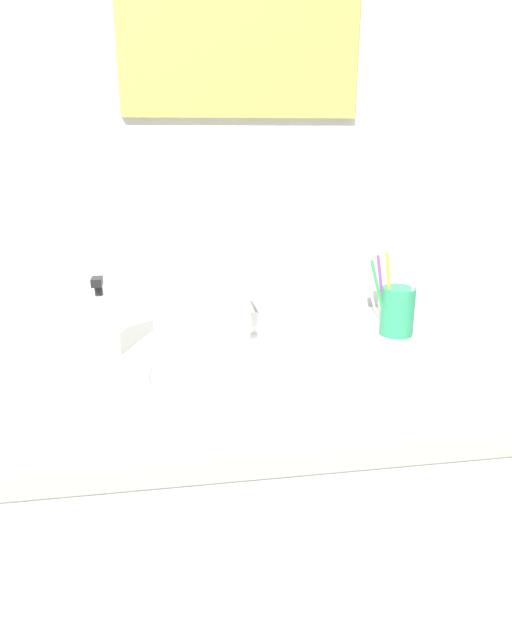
{
  "coord_description": "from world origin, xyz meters",
  "views": [
    {
      "loc": [
        -0.17,
        -1.0,
        1.33
      ],
      "look_at": [
        -0.02,
        -0.0,
        1.0
      ],
      "focal_mm": 31.31,
      "sensor_mm": 36.0,
      "label": 1
    }
  ],
  "objects_px": {
    "toothbrush_yellow": "(389,282)",
    "toothbrush_purple": "(381,283)",
    "toothbrush_white": "(412,291)",
    "toothbrush_green": "(377,286)",
    "faucet": "(243,309)",
    "toothbrush_cup": "(397,311)",
    "soap_dispenser": "(102,325)"
  },
  "relations": [
    {
      "from": "toothbrush_yellow",
      "to": "toothbrush_purple",
      "type": "xyz_separation_m",
      "value": [
        -0.01,
        0.02,
        -0.01
      ]
    },
    {
      "from": "toothbrush_white",
      "to": "toothbrush_green",
      "type": "xyz_separation_m",
      "value": [
        -0.07,
        0.03,
        0.01
      ]
    },
    {
      "from": "faucet",
      "to": "toothbrush_white",
      "type": "height_order",
      "value": "toothbrush_white"
    },
    {
      "from": "toothbrush_white",
      "to": "toothbrush_purple",
      "type": "relative_size",
      "value": 0.9
    },
    {
      "from": "toothbrush_cup",
      "to": "toothbrush_purple",
      "type": "bearing_deg",
      "value": 157.13
    },
    {
      "from": "toothbrush_white",
      "to": "soap_dispenser",
      "type": "xyz_separation_m",
      "value": [
        -0.65,
        -0.01,
        -0.04
      ]
    },
    {
      "from": "soap_dispenser",
      "to": "toothbrush_cup",
      "type": "bearing_deg",
      "value": 3.01
    },
    {
      "from": "toothbrush_cup",
      "to": "soap_dispenser",
      "type": "relative_size",
      "value": 0.65
    },
    {
      "from": "toothbrush_yellow",
      "to": "toothbrush_purple",
      "type": "distance_m",
      "value": 0.02
    },
    {
      "from": "toothbrush_cup",
      "to": "toothbrush_white",
      "type": "relative_size",
      "value": 0.6
    },
    {
      "from": "toothbrush_purple",
      "to": "soap_dispenser",
      "type": "height_order",
      "value": "toothbrush_purple"
    },
    {
      "from": "faucet",
      "to": "toothbrush_yellow",
      "type": "height_order",
      "value": "toothbrush_yellow"
    },
    {
      "from": "toothbrush_cup",
      "to": "soap_dispenser",
      "type": "bearing_deg",
      "value": -176.99
    },
    {
      "from": "toothbrush_yellow",
      "to": "soap_dispenser",
      "type": "bearing_deg",
      "value": -177.44
    },
    {
      "from": "faucet",
      "to": "toothbrush_green",
      "type": "distance_m",
      "value": 0.3
    },
    {
      "from": "toothbrush_purple",
      "to": "toothbrush_green",
      "type": "xyz_separation_m",
      "value": [
        -0.01,
        -0.01,
        -0.0
      ]
    },
    {
      "from": "toothbrush_cup",
      "to": "toothbrush_yellow",
      "type": "bearing_deg",
      "value": -167.55
    },
    {
      "from": "soap_dispenser",
      "to": "toothbrush_yellow",
      "type": "bearing_deg",
      "value": 2.56
    },
    {
      "from": "faucet",
      "to": "soap_dispenser",
      "type": "distance_m",
      "value": 0.31
    },
    {
      "from": "toothbrush_purple",
      "to": "soap_dispenser",
      "type": "distance_m",
      "value": 0.6
    },
    {
      "from": "toothbrush_yellow",
      "to": "toothbrush_purple",
      "type": "relative_size",
      "value": 1.06
    },
    {
      "from": "faucet",
      "to": "toothbrush_white",
      "type": "bearing_deg",
      "value": -14.44
    },
    {
      "from": "toothbrush_purple",
      "to": "toothbrush_white",
      "type": "bearing_deg",
      "value": -37.61
    },
    {
      "from": "toothbrush_purple",
      "to": "toothbrush_yellow",
      "type": "bearing_deg",
      "value": -67.81
    },
    {
      "from": "toothbrush_cup",
      "to": "toothbrush_white",
      "type": "distance_m",
      "value": 0.06
    },
    {
      "from": "toothbrush_cup",
      "to": "toothbrush_green",
      "type": "relative_size",
      "value": 0.56
    },
    {
      "from": "soap_dispenser",
      "to": "toothbrush_white",
      "type": "bearing_deg",
      "value": 0.54
    },
    {
      "from": "toothbrush_cup",
      "to": "faucet",
      "type": "bearing_deg",
      "value": 169.2
    },
    {
      "from": "toothbrush_white",
      "to": "toothbrush_yellow",
      "type": "height_order",
      "value": "toothbrush_yellow"
    },
    {
      "from": "toothbrush_white",
      "to": "toothbrush_purple",
      "type": "distance_m",
      "value": 0.07
    },
    {
      "from": "toothbrush_green",
      "to": "toothbrush_cup",
      "type": "bearing_deg",
      "value": -6.18
    },
    {
      "from": "toothbrush_yellow",
      "to": "soap_dispenser",
      "type": "height_order",
      "value": "toothbrush_yellow"
    }
  ]
}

